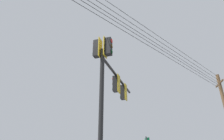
% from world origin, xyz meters
% --- Properties ---
extents(signal_mast_assembly, '(3.28, 4.95, 7.47)m').
position_xyz_m(signal_mast_assembly, '(-0.68, -0.76, 5.37)').
color(signal_mast_assembly, black).
rests_on(signal_mast_assembly, ground).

